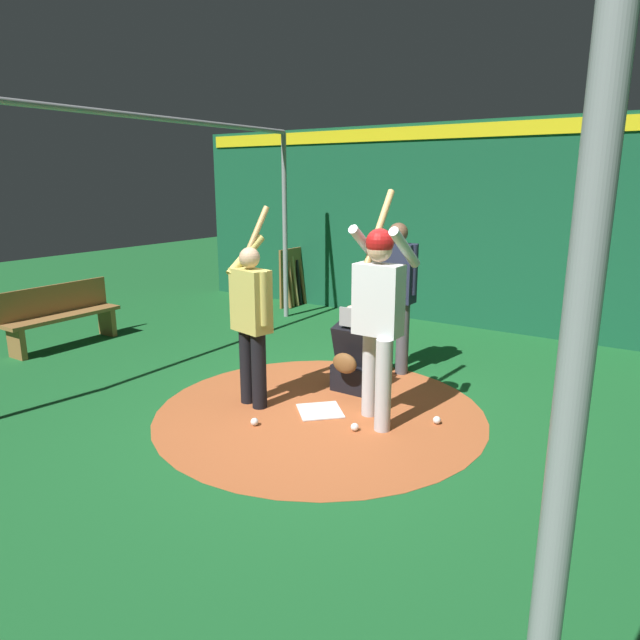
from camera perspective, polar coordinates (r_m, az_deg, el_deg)
The scene contains 14 objects.
ground_plane at distance 5.72m, azimuth 0.00°, elevation -9.26°, with size 26.45×26.45×0.00m, color #195B28.
dirt_circle at distance 5.72m, azimuth 0.00°, elevation -9.24°, with size 3.27×3.27×0.01m, color #AD562D.
home_plate at distance 5.72m, azimuth 0.00°, elevation -9.15°, with size 0.42×0.42×0.01m, color white.
batter at distance 5.18m, azimuth 5.92°, elevation 1.33°, with size 0.68×0.49×2.17m.
catcher at distance 6.17m, azimuth 3.39°, elevation -3.78°, with size 0.58×0.40×0.96m.
umpire at distance 6.65m, azimuth 7.73°, elevation 3.03°, with size 0.22×0.49×1.79m.
visitor at distance 5.65m, azimuth -6.91°, elevation 0.41°, with size 0.61×0.51×2.00m.
back_wall at distance 9.07m, azimuth 14.96°, elevation 9.17°, with size 0.22×10.45×3.11m.
cage_frame at distance 5.26m, azimuth 0.00°, elevation 12.75°, with size 6.20×5.52×3.02m.
bat_rack at distance 10.42m, azimuth -2.37°, elevation 4.24°, with size 0.94×0.20×1.05m.
bench at distance 8.60m, azimuth -24.70°, elevation 0.49°, with size 1.60×0.36×0.85m.
baseball_0 at distance 5.44m, azimuth -6.63°, elevation -10.17°, with size 0.07×0.07×0.07m, color white.
baseball_1 at distance 5.55m, azimuth 11.72°, elevation -9.86°, with size 0.07×0.07×0.07m, color white.
baseball_2 at distance 5.31m, azimuth 3.52°, elevation -10.73°, with size 0.07×0.07×0.07m, color white.
Camera 1 is at (4.38, 2.91, 2.27)m, focal length 31.69 mm.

